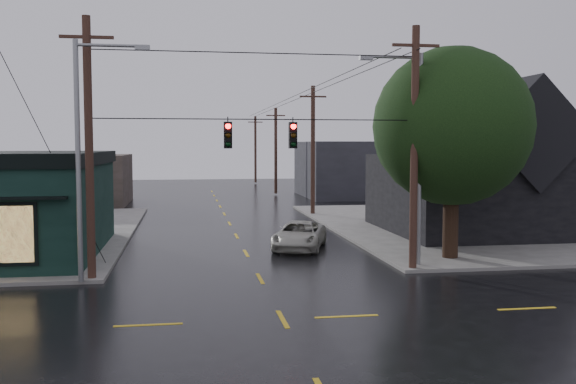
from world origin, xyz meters
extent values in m
plane|color=black|center=(0.00, 0.00, 0.00)|extent=(160.00, 160.00, 0.00)
cube|color=#65635E|center=(20.00, 20.00, 0.07)|extent=(28.00, 28.00, 0.15)
cube|color=black|center=(15.00, 17.00, 2.40)|extent=(12.00, 11.00, 4.50)
cylinder|color=black|center=(9.05, 8.59, 2.33)|extent=(0.70, 0.70, 4.36)
sphere|color=black|center=(9.05, 8.59, 6.13)|extent=(7.17, 7.17, 7.17)
cylinder|color=black|center=(0.00, 6.50, 6.30)|extent=(13.00, 0.04, 0.04)
cube|color=#342C25|center=(-14.00, 40.00, 2.20)|extent=(12.00, 10.00, 4.40)
cube|color=#28282D|center=(16.00, 45.00, 2.80)|extent=(14.00, 12.00, 5.60)
imported|color=#B2B0A4|center=(2.81, 12.90, 0.69)|extent=(3.78, 5.47, 1.39)
camera|label=1|loc=(-2.84, -18.92, 5.30)|focal=40.00mm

